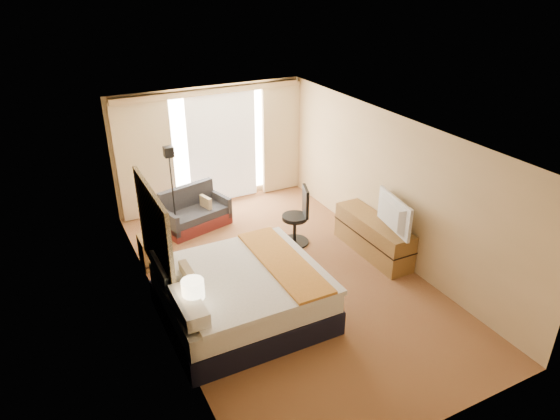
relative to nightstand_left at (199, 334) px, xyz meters
name	(u,v)px	position (x,y,z in m)	size (l,w,h in m)	color
floor	(285,278)	(1.87, 1.05, -0.28)	(4.20, 7.00, 0.02)	#612B1B
ceiling	(285,132)	(1.87, 1.05, 2.33)	(4.20, 7.00, 0.02)	white
wall_back	(210,146)	(1.87, 4.55, 1.02)	(4.20, 0.02, 2.60)	tan
wall_front	(440,342)	(1.87, -2.45, 1.02)	(4.20, 0.02, 2.60)	tan
wall_left	(155,239)	(-0.23, 1.05, 1.02)	(0.02, 7.00, 2.60)	tan
wall_right	(390,186)	(3.97, 1.05, 1.02)	(0.02, 7.00, 2.60)	tan
headboard	(155,234)	(-0.19, 1.25, 1.01)	(0.06, 1.85, 1.50)	black
nightstand_left	(199,334)	(0.00, 0.00, 0.00)	(0.45, 0.52, 0.55)	olive
nightstand_right	(154,251)	(0.00, 2.50, 0.00)	(0.45, 0.52, 0.55)	olive
media_dresser	(373,236)	(3.70, 1.05, 0.07)	(0.50, 1.80, 0.70)	olive
window	(222,144)	(2.12, 4.52, 1.04)	(2.30, 0.02, 2.30)	silver
curtains	(212,143)	(1.87, 4.44, 1.13)	(4.12, 0.19, 2.56)	beige
bed	(242,295)	(0.81, 0.40, 0.13)	(2.30, 2.11, 1.12)	black
loveseat	(194,214)	(1.10, 3.54, 0.00)	(1.47, 1.04, 0.83)	maroon
floor_lamp	(171,174)	(0.66, 3.35, 1.03)	(0.23, 0.23, 1.85)	black
desk_chair	(298,219)	(2.65, 2.02, 0.23)	(0.57, 0.56, 1.14)	black
lamp_left	(193,290)	(-0.04, -0.02, 0.76)	(0.30, 0.30, 0.63)	black
lamp_right	(148,216)	(-0.01, 2.53, 0.68)	(0.25, 0.25, 0.53)	black
tissue_box	(203,305)	(0.13, 0.16, 0.34)	(0.13, 0.13, 0.12)	#96BCE8
telephone	(151,234)	(0.00, 2.56, 0.31)	(0.19, 0.14, 0.07)	black
television	(389,214)	(3.65, 0.63, 0.73)	(1.06, 0.14, 0.61)	black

